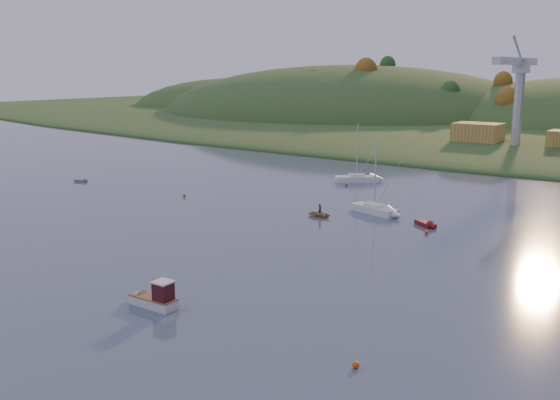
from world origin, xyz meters
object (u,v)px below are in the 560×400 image
Objects in this scene: red_tender at (428,225)px; sailboat_near at (357,178)px; canoe at (320,214)px; grey_dinghy at (83,181)px; fishing_boat at (150,297)px; sailboat_far at (374,209)px.

sailboat_near is at bearing 170.00° from red_tender.
canoe is 1.17× the size of grey_dinghy.
fishing_boat reaches higher than red_tender.
sailboat_near is at bearing 16.78° from grey_dinghy.
canoe is 49.88m from grey_dinghy.
canoe is at bearing -16.50° from grey_dinghy.
canoe is (9.54, -26.96, -0.36)m from sailboat_near.
sailboat_near is 49.99m from grey_dinghy.
sailboat_near is 28.60m from canoe.
red_tender is (9.45, -2.86, -0.41)m from sailboat_far.
sailboat_far is 55.67m from grey_dinghy.
grey_dinghy is at bearing -155.27° from sailboat_far.
canoe is at bearing -82.39° from fishing_boat.
red_tender is at bearing -103.72° from fishing_boat.
sailboat_near is 3.20× the size of canoe.
sailboat_near reaches higher than sailboat_far.
sailboat_near is 1.03× the size of sailboat_far.
canoe is 15.00m from red_tender.
red_tender is (24.13, -23.51, -0.42)m from sailboat_near.
sailboat_far is at bearing -90.56° from fishing_boat.
fishing_boat is 41.16m from red_tender.
sailboat_far reaches higher than fishing_boat.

